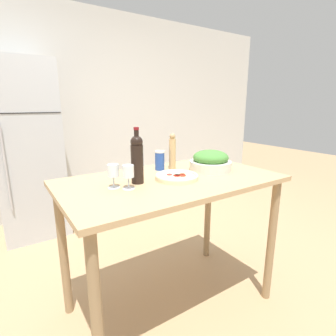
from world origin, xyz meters
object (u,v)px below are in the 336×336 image
object	(u,v)px
wine_glass_near	(128,173)
salad_bowl	(211,161)
pepper_mill	(172,152)
refrigerator	(27,151)
wine_glass_far	(113,172)
homemade_pizza	(177,177)
salt_canister	(160,160)
wine_bottle	(137,158)

from	to	relation	value
wine_glass_near	salad_bowl	world-z (taller)	salad_bowl
pepper_mill	refrigerator	bearing A→B (deg)	116.42
wine_glass_far	salad_bowl	bearing A→B (deg)	-0.21
wine_glass_far	homemade_pizza	size ratio (longest dim) A/B	0.50
wine_glass_near	pepper_mill	size ratio (longest dim) A/B	0.53
pepper_mill	salad_bowl	world-z (taller)	pepper_mill
salt_canister	wine_glass_near	bearing A→B (deg)	-143.78
wine_glass_near	salad_bowl	bearing A→B (deg)	5.10
pepper_mill	salt_canister	distance (m)	0.11
refrigerator	salt_canister	bearing A→B (deg)	-65.97
wine_glass_near	salad_bowl	size ratio (longest dim) A/B	0.47
refrigerator	wine_glass_near	size ratio (longest dim) A/B	13.42
wine_bottle	homemade_pizza	size ratio (longest dim) A/B	1.23
refrigerator	wine_glass_near	distance (m)	1.89
homemade_pizza	refrigerator	bearing A→B (deg)	109.98
salt_canister	pepper_mill	bearing A→B (deg)	-15.23
wine_glass_far	pepper_mill	world-z (taller)	pepper_mill
wine_glass_far	homemade_pizza	bearing A→B (deg)	-7.01
refrigerator	salad_bowl	size ratio (longest dim) A/B	6.26
refrigerator	wine_bottle	bearing A→B (deg)	-76.61
wine_bottle	wine_glass_near	size ratio (longest dim) A/B	2.43
wine_bottle	wine_glass_far	bearing A→B (deg)	-175.34
pepper_mill	wine_glass_near	bearing A→B (deg)	-151.95
salad_bowl	homemade_pizza	size ratio (longest dim) A/B	1.08
wine_glass_near	wine_glass_far	size ratio (longest dim) A/B	1.00
refrigerator	salad_bowl	world-z (taller)	refrigerator
wine_glass_far	wine_glass_near	bearing A→B (deg)	-44.47
refrigerator	salad_bowl	xyz separation A→B (m)	(1.00, -1.80, 0.09)
wine_glass_far	salt_canister	world-z (taller)	salt_canister
salad_bowl	wine_bottle	bearing A→B (deg)	178.44
homemade_pizza	wine_glass_far	bearing A→B (deg)	172.99
refrigerator	homemade_pizza	bearing A→B (deg)	-70.02
refrigerator	pepper_mill	distance (m)	1.80
wine_glass_near	salad_bowl	xyz separation A→B (m)	(0.67, 0.06, -0.03)
wine_glass_far	pepper_mill	bearing A→B (deg)	19.39
refrigerator	wine_glass_far	size ratio (longest dim) A/B	13.42
pepper_mill	salad_bowl	size ratio (longest dim) A/B	0.88
wine_glass_far	pepper_mill	size ratio (longest dim) A/B	0.53
refrigerator	pepper_mill	world-z (taller)	refrigerator
refrigerator	homemade_pizza	distance (m)	1.96
pepper_mill	salt_canister	xyz separation A→B (m)	(-0.09, 0.03, -0.06)
wine_bottle	homemade_pizza	bearing A→B (deg)	-14.30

